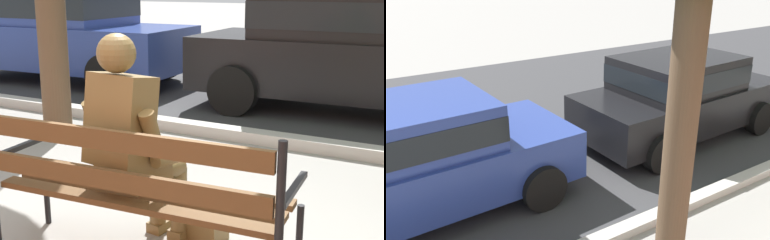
% 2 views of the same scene
% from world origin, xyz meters
% --- Properties ---
extents(street_surface, '(60.00, 9.00, 0.01)m').
position_xyz_m(street_surface, '(0.00, 7.50, 0.00)').
color(street_surface, '#38383A').
rests_on(street_surface, ground).
extents(curb_stone, '(60.00, 0.20, 0.12)m').
position_xyz_m(curb_stone, '(0.00, 2.90, 0.06)').
color(curb_stone, '#B2AFA8').
rests_on(curb_stone, ground).
extents(park_bench, '(1.83, 0.67, 0.95)m').
position_xyz_m(park_bench, '(0.09, 0.15, 0.54)').
color(park_bench, brown).
rests_on(park_bench, ground).
extents(bronze_statue_seated, '(0.71, 0.78, 1.37)m').
position_xyz_m(bronze_statue_seated, '(0.00, 0.36, 0.67)').
color(bronze_statue_seated, brown).
rests_on(bronze_statue_seated, ground).
extents(parked_car_blue, '(4.16, 2.03, 1.56)m').
position_xyz_m(parked_car_blue, '(-4.44, 4.76, 0.84)').
color(parked_car_blue, navy).
rests_on(parked_car_blue, ground).
extents(parked_car_black, '(4.16, 2.03, 1.56)m').
position_xyz_m(parked_car_black, '(0.29, 4.76, 0.84)').
color(parked_car_black, black).
rests_on(parked_car_black, ground).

